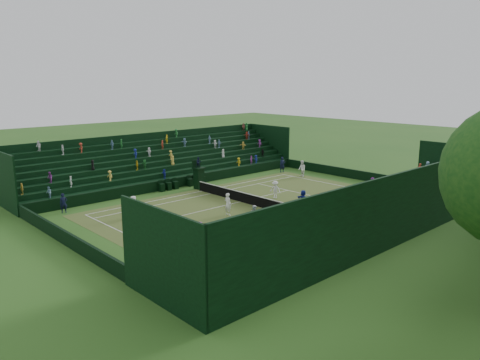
% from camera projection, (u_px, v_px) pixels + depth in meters
% --- Properties ---
extents(ground, '(160.00, 160.00, 0.00)m').
position_uv_depth(ground, '(240.00, 202.00, 41.49)').
color(ground, '#2A591C').
rests_on(ground, ground).
extents(court_surface, '(12.97, 26.77, 0.01)m').
position_uv_depth(court_surface, '(240.00, 202.00, 41.49)').
color(court_surface, '#3A6A23').
rests_on(court_surface, ground).
extents(perimeter_wall_north, '(17.17, 0.20, 1.00)m').
position_uv_depth(perimeter_wall_north, '(345.00, 173.00, 51.95)').
color(perimeter_wall_north, black).
rests_on(perimeter_wall_north, ground).
extents(perimeter_wall_south, '(17.17, 0.20, 1.00)m').
position_uv_depth(perimeter_wall_south, '(64.00, 237.00, 30.83)').
color(perimeter_wall_south, black).
rests_on(perimeter_wall_south, ground).
extents(perimeter_wall_east, '(0.20, 31.77, 1.00)m').
position_uv_depth(perimeter_wall_east, '(316.00, 217.00, 35.31)').
color(perimeter_wall_east, black).
rests_on(perimeter_wall_east, ground).
extents(perimeter_wall_west, '(0.20, 31.77, 1.00)m').
position_uv_depth(perimeter_wall_west, '(183.00, 181.00, 47.47)').
color(perimeter_wall_west, black).
rests_on(perimeter_wall_west, ground).
extents(north_grandstand, '(6.60, 32.00, 4.90)m').
position_uv_depth(north_grandstand, '(365.00, 215.00, 32.09)').
color(north_grandstand, black).
rests_on(north_grandstand, ground).
extents(south_grandstand, '(6.60, 32.00, 4.90)m').
position_uv_depth(south_grandstand, '(160.00, 166.00, 50.24)').
color(south_grandstand, black).
rests_on(south_grandstand, ground).
extents(tennis_net, '(11.67, 0.10, 1.06)m').
position_uv_depth(tennis_net, '(240.00, 196.00, 41.38)').
color(tennis_net, black).
rests_on(tennis_net, ground).
extents(umpire_chair, '(1.02, 1.02, 3.19)m').
position_uv_depth(umpire_chair, '(199.00, 175.00, 46.22)').
color(umpire_chair, black).
rests_on(umpire_chair, ground).
extents(courtside_chairs, '(0.51, 5.48, 1.10)m').
position_uv_depth(courtside_chairs, '(183.00, 183.00, 46.97)').
color(courtside_chairs, black).
rests_on(courtside_chairs, ground).
extents(player_near_west, '(1.01, 0.85, 1.75)m').
position_uv_depth(player_near_west, '(134.00, 207.00, 36.65)').
color(player_near_west, white).
rests_on(player_near_west, ground).
extents(player_near_east, '(0.70, 0.48, 1.84)m').
position_uv_depth(player_near_east, '(228.00, 204.00, 37.29)').
color(player_near_east, white).
rests_on(player_near_east, ground).
extents(player_far_west, '(1.10, 1.01, 1.84)m').
position_uv_depth(player_far_west, '(302.00, 169.00, 51.95)').
color(player_far_west, white).
rests_on(player_far_west, ground).
extents(player_far_east, '(1.19, 0.95, 1.60)m').
position_uv_depth(player_far_east, '(275.00, 189.00, 42.72)').
color(player_far_east, white).
rests_on(player_far_east, ground).
extents(line_judge_north, '(0.64, 0.77, 1.81)m').
position_uv_depth(line_judge_north, '(282.00, 165.00, 54.55)').
color(line_judge_north, black).
rests_on(line_judge_north, ground).
extents(line_judge_south, '(0.56, 0.69, 1.63)m').
position_uv_depth(line_judge_south, '(63.00, 203.00, 37.97)').
color(line_judge_south, black).
rests_on(line_judge_south, ground).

